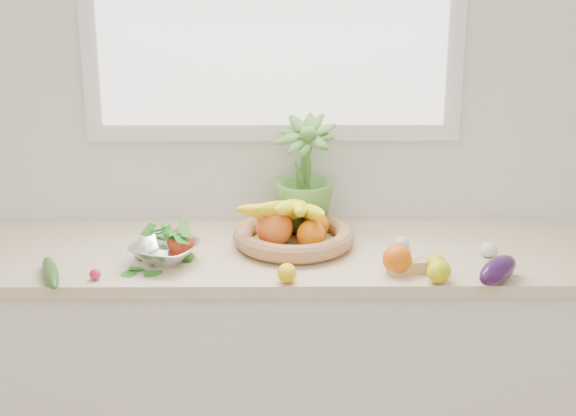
{
  "coord_description": "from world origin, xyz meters",
  "views": [
    {
      "loc": [
        0.03,
        -0.77,
        1.96
      ],
      "look_at": [
        0.05,
        1.93,
        1.05
      ],
      "focal_mm": 55.0,
      "sensor_mm": 36.0,
      "label": 1
    }
  ],
  "objects_px": {
    "potted_herb": "(304,172)",
    "apple": "(180,242)",
    "cucumber": "(50,272)",
    "eggplant": "(498,270)",
    "colander_with_spinach": "(165,246)",
    "fruit_basket": "(293,230)"
  },
  "relations": [
    {
      "from": "apple",
      "to": "potted_herb",
      "type": "height_order",
      "value": "potted_herb"
    },
    {
      "from": "eggplant",
      "to": "potted_herb",
      "type": "bearing_deg",
      "value": 141.56
    },
    {
      "from": "cucumber",
      "to": "fruit_basket",
      "type": "distance_m",
      "value": 0.79
    },
    {
      "from": "apple",
      "to": "eggplant",
      "type": "bearing_deg",
      "value": -13.38
    },
    {
      "from": "colander_with_spinach",
      "to": "apple",
      "type": "bearing_deg",
      "value": 60.83
    },
    {
      "from": "apple",
      "to": "potted_herb",
      "type": "distance_m",
      "value": 0.49
    },
    {
      "from": "eggplant",
      "to": "fruit_basket",
      "type": "bearing_deg",
      "value": 152.97
    },
    {
      "from": "apple",
      "to": "colander_with_spinach",
      "type": "xyz_separation_m",
      "value": [
        -0.04,
        -0.07,
        0.01
      ]
    },
    {
      "from": "potted_herb",
      "to": "apple",
      "type": "bearing_deg",
      "value": -151.4
    },
    {
      "from": "eggplant",
      "to": "cucumber",
      "type": "xyz_separation_m",
      "value": [
        -1.35,
        0.03,
        -0.02
      ]
    },
    {
      "from": "apple",
      "to": "potted_herb",
      "type": "xyz_separation_m",
      "value": [
        0.41,
        0.22,
        0.17
      ]
    },
    {
      "from": "potted_herb",
      "to": "fruit_basket",
      "type": "bearing_deg",
      "value": -105.82
    },
    {
      "from": "eggplant",
      "to": "colander_with_spinach",
      "type": "relative_size",
      "value": 0.72
    },
    {
      "from": "potted_herb",
      "to": "colander_with_spinach",
      "type": "xyz_separation_m",
      "value": [
        -0.45,
        -0.3,
        -0.16
      ]
    },
    {
      "from": "potted_herb",
      "to": "fruit_basket",
      "type": "height_order",
      "value": "potted_herb"
    },
    {
      "from": "apple",
      "to": "eggplant",
      "type": "distance_m",
      "value": 1.01
    },
    {
      "from": "apple",
      "to": "cucumber",
      "type": "xyz_separation_m",
      "value": [
        -0.37,
        -0.2,
        -0.02
      ]
    },
    {
      "from": "cucumber",
      "to": "potted_herb",
      "type": "xyz_separation_m",
      "value": [
        0.78,
        0.42,
        0.19
      ]
    },
    {
      "from": "eggplant",
      "to": "potted_herb",
      "type": "relative_size",
      "value": 0.51
    },
    {
      "from": "apple",
      "to": "cucumber",
      "type": "relative_size",
      "value": 0.36
    },
    {
      "from": "cucumber",
      "to": "colander_with_spinach",
      "type": "relative_size",
      "value": 0.91
    },
    {
      "from": "eggplant",
      "to": "fruit_basket",
      "type": "distance_m",
      "value": 0.69
    }
  ]
}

